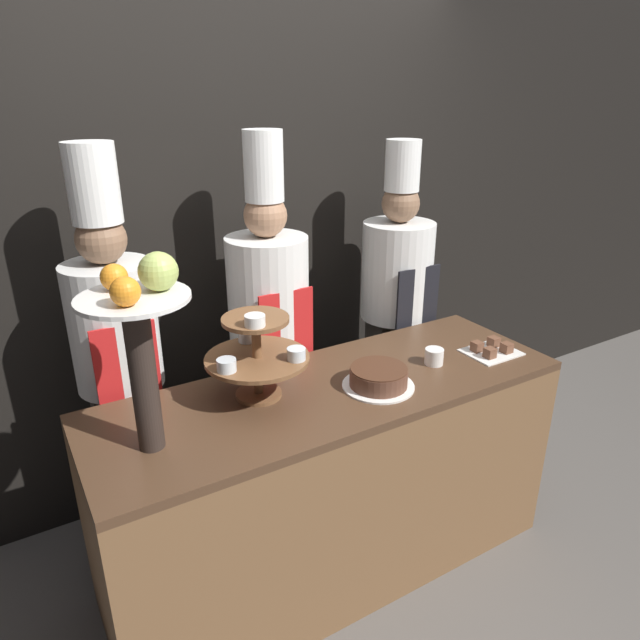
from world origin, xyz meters
The scene contains 11 objects.
ground_plane centered at (0.00, 0.00, 0.00)m, with size 14.00×14.00×0.00m, color #5B5651.
wall_back centered at (0.00, 1.23, 1.40)m, with size 10.00×0.06×2.80m.
buffet_counter centered at (0.00, 0.32, 0.45)m, with size 1.93×0.65×0.90m.
tiered_stand centered at (-0.29, 0.41, 1.09)m, with size 0.39×0.39×0.37m.
fruit_pedestal centered at (-0.72, 0.29, 1.33)m, with size 0.34×0.34×0.65m.
cake_round centered at (0.15, 0.23, 0.94)m, with size 0.29×0.29×0.08m.
cup_white centered at (0.48, 0.27, 0.94)m, with size 0.08×0.08×0.07m.
cake_square_tray centered at (0.77, 0.22, 0.92)m, with size 0.23×0.19×0.05m.
chef_left centered at (-0.70, 0.86, 0.99)m, with size 0.35×0.35×1.83m.
chef_center_left centered at (-0.01, 0.86, 0.98)m, with size 0.37×0.37×1.85m.
chef_center_right centered at (0.73, 0.86, 0.97)m, with size 0.37×0.37×1.78m.
Camera 1 is at (-1.07, -1.36, 2.00)m, focal length 32.00 mm.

